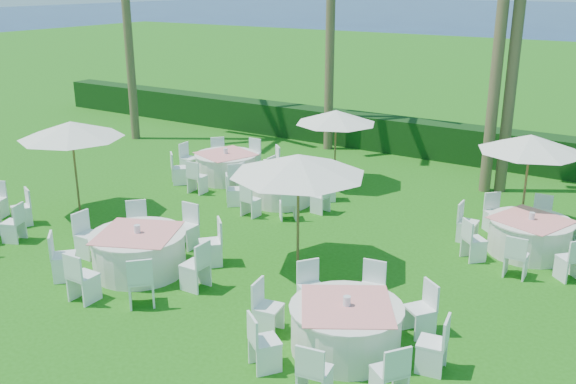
% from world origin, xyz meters
% --- Properties ---
extents(ground, '(120.00, 120.00, 0.00)m').
position_xyz_m(ground, '(0.00, 0.00, 0.00)').
color(ground, '#1E5D10').
rests_on(ground, ground).
extents(hedge, '(34.00, 1.00, 1.20)m').
position_xyz_m(hedge, '(0.00, 12.00, 0.60)').
color(hedge, black).
rests_on(hedge, ground).
extents(banquet_table_b, '(3.49, 3.49, 1.05)m').
position_xyz_m(banquet_table_b, '(-1.16, -0.12, 0.46)').
color(banquet_table_b, silver).
rests_on(banquet_table_b, ground).
extents(banquet_table_c, '(3.32, 3.32, 0.99)m').
position_xyz_m(banquet_table_c, '(3.92, -0.48, 0.44)').
color(banquet_table_c, silver).
rests_on(banquet_table_c, ground).
extents(banquet_table_d, '(3.32, 3.32, 1.00)m').
position_xyz_m(banquet_table_d, '(-3.59, 6.02, 0.44)').
color(banquet_table_d, silver).
rests_on(banquet_table_d, ground).
extents(banquet_table_e, '(3.04, 3.04, 0.92)m').
position_xyz_m(banquet_table_e, '(-1.03, 5.16, 0.40)').
color(banquet_table_e, silver).
rests_on(banquet_table_e, ground).
extents(banquet_table_f, '(3.21, 3.21, 0.97)m').
position_xyz_m(banquet_table_f, '(5.55, 5.28, 0.43)').
color(banquet_table_f, silver).
rests_on(banquet_table_f, ground).
extents(umbrella_a, '(2.66, 2.66, 2.47)m').
position_xyz_m(umbrella_a, '(-5.08, 1.60, 2.25)').
color(umbrella_a, brown).
rests_on(umbrella_a, ground).
extents(umbrella_b, '(2.84, 2.84, 2.51)m').
position_xyz_m(umbrella_b, '(1.55, 1.84, 2.29)').
color(umbrella_b, brown).
rests_on(umbrella_b, ground).
extents(umbrella_c, '(2.40, 2.40, 2.25)m').
position_xyz_m(umbrella_c, '(-0.59, 7.44, 2.06)').
color(umbrella_c, brown).
rests_on(umbrella_c, ground).
extents(umbrella_d, '(2.45, 2.45, 2.40)m').
position_xyz_m(umbrella_d, '(5.06, 6.66, 2.19)').
color(umbrella_d, brown).
rests_on(umbrella_d, ground).
extents(palm_b, '(4.40, 3.97, 7.68)m').
position_xyz_m(palm_b, '(-2.81, 11.03, 4.28)').
color(palm_b, brown).
rests_on(palm_b, ground).
extents(palm_d, '(4.41, 4.08, 9.65)m').
position_xyz_m(palm_d, '(3.80, 9.46, 5.29)').
color(palm_d, brown).
rests_on(palm_d, ground).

